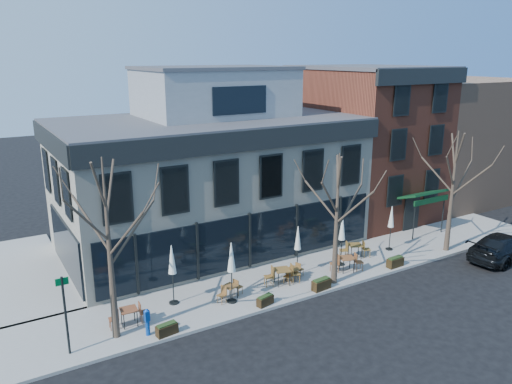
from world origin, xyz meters
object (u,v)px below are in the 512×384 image
cafe_set_0 (129,315)px  umbrella_0 (172,263)px  parked_sedan (503,247)px  call_box (147,321)px

cafe_set_0 → umbrella_0: bearing=19.7°
parked_sedan → umbrella_0: (-19.26, 4.69, 1.50)m
parked_sedan → umbrella_0: 19.88m
call_box → umbrella_0: umbrella_0 is taller
parked_sedan → cafe_set_0: 22.07m
call_box → umbrella_0: bearing=46.0°
call_box → umbrella_0: (2.05, 2.12, 1.47)m
call_box → umbrella_0: 3.30m
cafe_set_0 → umbrella_0: size_ratio=0.61×
call_box → parked_sedan: bearing=-6.9°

